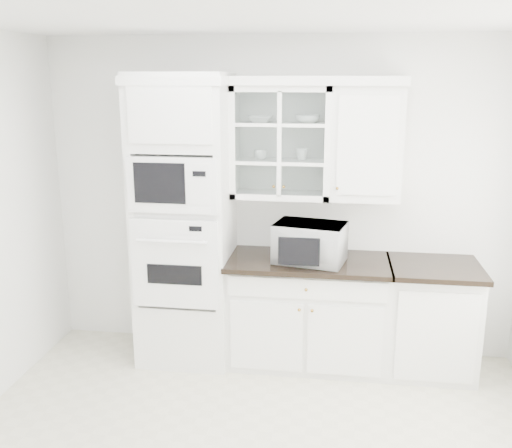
# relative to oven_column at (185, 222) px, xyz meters

# --- Properties ---
(room_shell) EXTENTS (4.00, 3.50, 2.70)m
(room_shell) POSITION_rel_oven_column_xyz_m (0.75, -0.99, 0.58)
(room_shell) COLOR white
(room_shell) RESTS_ON ground
(oven_column) EXTENTS (0.76, 0.68, 2.40)m
(oven_column) POSITION_rel_oven_column_xyz_m (0.00, 0.00, 0.00)
(oven_column) COLOR white
(oven_column) RESTS_ON ground
(base_cabinet_run) EXTENTS (1.32, 0.67, 0.92)m
(base_cabinet_run) POSITION_rel_oven_column_xyz_m (1.03, 0.03, -0.74)
(base_cabinet_run) COLOR white
(base_cabinet_run) RESTS_ON ground
(extra_base_cabinet) EXTENTS (0.72, 0.67, 0.92)m
(extra_base_cabinet) POSITION_rel_oven_column_xyz_m (2.03, 0.03, -0.74)
(extra_base_cabinet) COLOR white
(extra_base_cabinet) RESTS_ON ground
(upper_cabinet_glass) EXTENTS (0.80, 0.33, 0.90)m
(upper_cabinet_glass) POSITION_rel_oven_column_xyz_m (0.78, 0.17, 0.65)
(upper_cabinet_glass) COLOR white
(upper_cabinet_glass) RESTS_ON room_shell
(upper_cabinet_solid) EXTENTS (0.55, 0.33, 0.90)m
(upper_cabinet_solid) POSITION_rel_oven_column_xyz_m (1.46, 0.17, 0.65)
(upper_cabinet_solid) COLOR white
(upper_cabinet_solid) RESTS_ON room_shell
(crown_molding) EXTENTS (2.14, 0.38, 0.07)m
(crown_molding) POSITION_rel_oven_column_xyz_m (0.68, 0.14, 1.14)
(crown_molding) COLOR white
(crown_molding) RESTS_ON room_shell
(countertop_microwave) EXTENTS (0.63, 0.55, 0.32)m
(countertop_microwave) POSITION_rel_oven_column_xyz_m (1.04, -0.03, -0.12)
(countertop_microwave) COLOR white
(countertop_microwave) RESTS_ON base_cabinet_run
(bowl_a) EXTENTS (0.21, 0.21, 0.05)m
(bowl_a) POSITION_rel_oven_column_xyz_m (0.61, 0.15, 0.84)
(bowl_a) COLOR white
(bowl_a) RESTS_ON upper_cabinet_glass
(bowl_b) EXTENTS (0.23, 0.23, 0.06)m
(bowl_b) POSITION_rel_oven_column_xyz_m (0.99, 0.16, 0.84)
(bowl_b) COLOR white
(bowl_b) RESTS_ON upper_cabinet_glass
(cup_a) EXTENTS (0.11, 0.11, 0.08)m
(cup_a) POSITION_rel_oven_column_xyz_m (0.61, 0.15, 0.55)
(cup_a) COLOR white
(cup_a) RESTS_ON upper_cabinet_glass
(cup_b) EXTENTS (0.12, 0.12, 0.10)m
(cup_b) POSITION_rel_oven_column_xyz_m (0.95, 0.17, 0.56)
(cup_b) COLOR white
(cup_b) RESTS_ON upper_cabinet_glass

